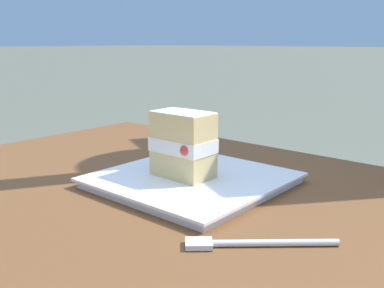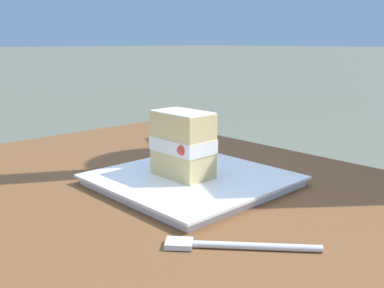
{
  "view_description": "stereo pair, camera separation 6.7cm",
  "coord_description": "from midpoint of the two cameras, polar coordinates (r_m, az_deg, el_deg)",
  "views": [
    {
      "loc": [
        -0.37,
        0.36,
        0.91
      ],
      "look_at": [
        0.06,
        -0.14,
        0.76
      ],
      "focal_mm": 40.82,
      "sensor_mm": 36.0,
      "label": 1
    },
    {
      "loc": [
        -0.42,
        0.31,
        0.91
      ],
      "look_at": [
        0.06,
        -0.14,
        0.76
      ],
      "focal_mm": 40.82,
      "sensor_mm": 36.0,
      "label": 2
    }
  ],
  "objects": [
    {
      "name": "dessert_fork",
      "position": [
        0.49,
        3.74,
        -12.88
      ],
      "size": [
        0.14,
        0.13,
        0.01
      ],
      "color": "silver",
      "rests_on": "patio_table"
    },
    {
      "name": "cake_slice",
      "position": [
        0.67,
        -4.06,
        -0.09
      ],
      "size": [
        0.09,
        0.07,
        0.1
      ],
      "color": "#E0C17A",
      "rests_on": "dessert_plate"
    },
    {
      "name": "dessert_plate",
      "position": [
        0.69,
        -2.81,
        -4.8
      ],
      "size": [
        0.26,
        0.26,
        0.02
      ],
      "color": "white",
      "rests_on": "patio_table"
    }
  ]
}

